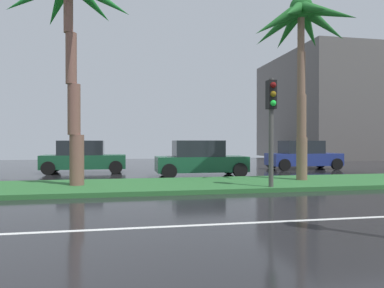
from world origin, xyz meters
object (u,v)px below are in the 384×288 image
Objects in this scene: traffic_signal_median_right at (271,112)px; car_in_traffic_second at (200,159)px; car_in_traffic_leading at (83,157)px; car_in_traffic_third at (303,156)px; palm_tree_centre at (301,30)px; palm_tree_centre_left at (71,13)px.

traffic_signal_median_right reaches higher than car_in_traffic_second.
car_in_traffic_leading and car_in_traffic_third have the same top height.
palm_tree_centre reaches higher than car_in_traffic_third.
palm_tree_centre reaches higher than car_in_traffic_leading.
palm_tree_centre_left is at bearing 165.74° from traffic_signal_median_right.
palm_tree_centre is 1.70× the size of car_in_traffic_second.
palm_tree_centre_left reaches higher than palm_tree_centre.
car_in_traffic_second is at bearing -155.70° from car_in_traffic_third.
palm_tree_centre is at bearing -46.85° from car_in_traffic_second.
traffic_signal_median_right is at bearing -77.21° from car_in_traffic_second.
car_in_traffic_leading is at bearing -179.38° from car_in_traffic_third.
palm_tree_centre_left is 1.76× the size of car_in_traffic_leading.
car_in_traffic_leading is 6.44m from car_in_traffic_second.
palm_tree_centre reaches higher than car_in_traffic_second.
car_in_traffic_third is at bearing 24.30° from car_in_traffic_second.
car_in_traffic_second and car_in_traffic_third have the same top height.
palm_tree_centre is at bearing 1.54° from palm_tree_centre_left.
palm_tree_centre_left is 2.08× the size of traffic_signal_median_right.
palm_tree_centre is (8.74, 0.24, 0.01)m from palm_tree_centre_left.
palm_tree_centre is 7.21m from car_in_traffic_second.
palm_tree_centre is at bearing -118.68° from car_in_traffic_third.
traffic_signal_median_right is (6.64, -1.69, -3.46)m from palm_tree_centre_left.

